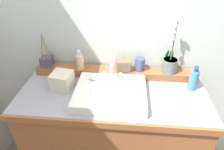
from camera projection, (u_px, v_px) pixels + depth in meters
The scene contains 12 objects.
wall_back at pixel (118, 13), 1.42m from camera, with size 2.93×0.20×2.61m, color silver.
vanity_cabinet at pixel (113, 137), 1.57m from camera, with size 1.25×0.56×0.90m.
back_ledge at pixel (115, 72), 1.48m from camera, with size 1.17×0.11×0.05m, color #965631.
sink_basin at pixel (110, 95), 1.27m from camera, with size 0.45×0.37×0.28m.
soap_bar at pixel (94, 78), 1.35m from camera, with size 0.07×0.04×0.02m, color silver.
potted_plant at pixel (170, 62), 1.40m from camera, with size 0.11×0.11×0.39m.
soap_dispenser at pixel (80, 62), 1.44m from camera, with size 0.06×0.06×0.15m.
tumbler_cup at pixel (140, 64), 1.43m from camera, with size 0.07×0.07×0.10m, color #41446E.
reed_diffuser at pixel (47, 61), 1.48m from camera, with size 0.08×0.11×0.26m.
trinket_box at pixel (123, 66), 1.43m from camera, with size 0.09×0.08×0.08m, color brown.
lotion_bottle at pixel (193, 80), 1.32m from camera, with size 0.06×0.06×0.18m.
tissue_box at pixel (62, 81), 1.34m from camera, with size 0.13×0.13×0.12m, color beige.
Camera 1 is at (0.09, -1.04, 1.72)m, focal length 32.00 mm.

